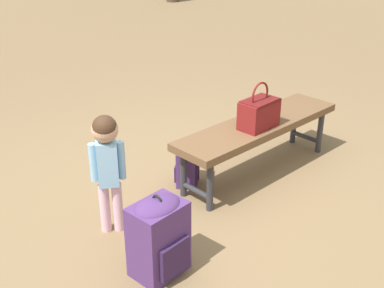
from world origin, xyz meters
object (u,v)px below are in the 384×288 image
backpack_large (159,235)px  handbag (259,112)px  child_standing (107,157)px  park_bench (259,128)px  backpack_small (187,165)px

backpack_large → handbag: bearing=-157.6°
handbag → child_standing: bearing=-1.5°
handbag → park_bench: bearing=-138.7°
child_standing → backpack_small: size_ratio=2.49×
backpack_large → child_standing: bearing=-86.8°
park_bench → handbag: bearing=41.3°
backpack_large → backpack_small: bearing=-134.4°
handbag → child_standing: 1.28m
handbag → child_standing: (1.28, -0.03, -0.02)m
park_bench → backpack_large: size_ratio=3.08×
park_bench → child_standing: bearing=1.6°
park_bench → child_standing: (1.36, 0.04, 0.16)m
backpack_small → handbag: bearing=153.9°
backpack_large → backpack_small: (-0.74, -0.76, -0.10)m
handbag → backpack_large: handbag is taller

